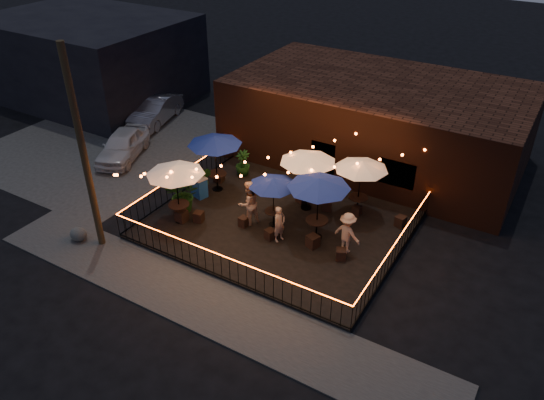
# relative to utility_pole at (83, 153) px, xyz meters

# --- Properties ---
(ground) EXTENTS (110.00, 110.00, 0.00)m
(ground) POSITION_rel_utility_pole_xyz_m (5.40, 2.60, -4.00)
(ground) COLOR black
(ground) RESTS_ON ground
(patio) EXTENTS (10.00, 8.00, 0.15)m
(patio) POSITION_rel_utility_pole_xyz_m (5.40, 4.60, -3.92)
(patio) COLOR black
(patio) RESTS_ON ground
(sidewalk) EXTENTS (18.00, 2.50, 0.05)m
(sidewalk) POSITION_rel_utility_pole_xyz_m (5.40, -0.65, -3.98)
(sidewalk) COLOR #3D3B38
(sidewalk) RESTS_ON ground
(parking_lot) EXTENTS (11.00, 12.00, 0.02)m
(parking_lot) POSITION_rel_utility_pole_xyz_m (-6.60, 6.60, -3.99)
(parking_lot) COLOR #3D3B38
(parking_lot) RESTS_ON ground
(brick_building) EXTENTS (14.00, 8.00, 4.00)m
(brick_building) POSITION_rel_utility_pole_xyz_m (6.40, 12.59, -2.00)
(brick_building) COLOR #32170D
(brick_building) RESTS_ON ground
(background_building) EXTENTS (12.00, 9.00, 5.00)m
(background_building) POSITION_rel_utility_pole_xyz_m (-12.60, 11.60, -1.50)
(background_building) COLOR black
(background_building) RESTS_ON ground
(utility_pole) EXTENTS (0.26, 0.26, 8.00)m
(utility_pole) POSITION_rel_utility_pole_xyz_m (0.00, 0.00, 0.00)
(utility_pole) COLOR #3D3019
(utility_pole) RESTS_ON ground
(fence_front) EXTENTS (10.00, 0.04, 1.04)m
(fence_front) POSITION_rel_utility_pole_xyz_m (5.40, 0.60, -3.34)
(fence_front) COLOR black
(fence_front) RESTS_ON patio
(fence_left) EXTENTS (0.04, 8.00, 1.04)m
(fence_left) POSITION_rel_utility_pole_xyz_m (0.40, 4.60, -3.34)
(fence_left) COLOR black
(fence_left) RESTS_ON patio
(fence_right) EXTENTS (0.04, 8.00, 1.04)m
(fence_right) POSITION_rel_utility_pole_xyz_m (10.40, 4.60, -3.34)
(fence_right) COLOR black
(fence_right) RESTS_ON patio
(festoon_lights) EXTENTS (10.02, 8.72, 1.32)m
(festoon_lights) POSITION_rel_utility_pole_xyz_m (4.39, 4.30, -1.48)
(festoon_lights) COLOR #EF591C
(festoon_lights) RESTS_ON ground
(cafe_table_0) EXTENTS (2.85, 2.85, 2.61)m
(cafe_table_0) POSITION_rel_utility_pole_xyz_m (1.78, 2.70, -1.47)
(cafe_table_0) COLOR black
(cafe_table_0) RESTS_ON patio
(cafe_table_1) EXTENTS (2.56, 2.56, 2.67)m
(cafe_table_1) POSITION_rel_utility_pole_xyz_m (1.60, 5.59, -1.42)
(cafe_table_1) COLOR black
(cafe_table_1) RESTS_ON patio
(cafe_table_2) EXTENTS (2.02, 2.02, 2.19)m
(cafe_table_2) POSITION_rel_utility_pole_xyz_m (5.26, 4.44, -1.85)
(cafe_table_2) COLOR black
(cafe_table_2) RESTS_ON patio
(cafe_table_3) EXTENTS (2.38, 2.38, 2.62)m
(cafe_table_3) POSITION_rel_utility_pole_xyz_m (5.81, 6.28, -1.46)
(cafe_table_3) COLOR black
(cafe_table_3) RESTS_ON patio
(cafe_table_4) EXTENTS (3.15, 3.15, 2.69)m
(cafe_table_4) POSITION_rel_utility_pole_xyz_m (7.17, 4.56, -1.39)
(cafe_table_4) COLOR black
(cafe_table_4) RESTS_ON patio
(cafe_table_5) EXTENTS (2.54, 2.54, 2.46)m
(cafe_table_5) POSITION_rel_utility_pole_xyz_m (7.84, 7.09, -1.60)
(cafe_table_5) COLOR black
(cafe_table_5) RESTS_ON patio
(bistro_chair_0) EXTENTS (0.45, 0.45, 0.51)m
(bistro_chair_0) POSITION_rel_utility_pole_xyz_m (1.85, 2.72, -3.60)
(bistro_chair_0) COLOR black
(bistro_chair_0) RESTS_ON patio
(bistro_chair_1) EXTENTS (0.45, 0.45, 0.44)m
(bistro_chair_1) POSITION_rel_utility_pole_xyz_m (2.47, 3.07, -3.63)
(bistro_chair_1) COLOR black
(bistro_chair_1) RESTS_ON patio
(bistro_chair_2) EXTENTS (0.48, 0.48, 0.50)m
(bistro_chair_2) POSITION_rel_utility_pole_xyz_m (1.21, 6.25, -3.60)
(bistro_chair_2) COLOR black
(bistro_chair_2) RESTS_ON patio
(bistro_chair_3) EXTENTS (0.40, 0.40, 0.42)m
(bistro_chair_3) POSITION_rel_utility_pole_xyz_m (3.13, 6.14, -3.64)
(bistro_chair_3) COLOR black
(bistro_chair_3) RESTS_ON patio
(bistro_chair_4) EXTENTS (0.38, 0.38, 0.42)m
(bistro_chair_4) POSITION_rel_utility_pole_xyz_m (4.26, 3.74, -3.64)
(bistro_chair_4) COLOR black
(bistro_chair_4) RESTS_ON patio
(bistro_chair_5) EXTENTS (0.45, 0.45, 0.42)m
(bistro_chair_5) POSITION_rel_utility_pole_xyz_m (5.65, 3.53, -3.64)
(bistro_chair_5) COLOR black
(bistro_chair_5) RESTS_ON patio
(bistro_chair_6) EXTENTS (0.55, 0.55, 0.50)m
(bistro_chair_6) POSITION_rel_utility_pole_xyz_m (5.42, 6.62, -3.60)
(bistro_chair_6) COLOR black
(bistro_chair_6) RESTS_ON patio
(bistro_chair_7) EXTENTS (0.52, 0.52, 0.47)m
(bistro_chair_7) POSITION_rel_utility_pole_xyz_m (6.65, 6.62, -3.62)
(bistro_chair_7) COLOR black
(bistro_chair_7) RESTS_ON patio
(bistro_chair_8) EXTENTS (0.53, 0.53, 0.50)m
(bistro_chair_8) POSITION_rel_utility_pole_xyz_m (7.33, 3.94, -3.60)
(bistro_chair_8) COLOR black
(bistro_chair_8) RESTS_ON patio
(bistro_chair_9) EXTENTS (0.50, 0.50, 0.45)m
(bistro_chair_9) POSITION_rel_utility_pole_xyz_m (8.60, 3.78, -3.63)
(bistro_chair_9) COLOR black
(bistro_chair_9) RESTS_ON patio
(bistro_chair_10) EXTENTS (0.35, 0.35, 0.40)m
(bistro_chair_10) POSITION_rel_utility_pole_xyz_m (7.90, 6.91, -3.65)
(bistro_chair_10) COLOR black
(bistro_chair_10) RESTS_ON patio
(bistro_chair_11) EXTENTS (0.45, 0.45, 0.45)m
(bistro_chair_11) POSITION_rel_utility_pole_xyz_m (9.77, 7.05, -3.63)
(bistro_chair_11) COLOR black
(bistro_chair_11) RESTS_ON patio
(patron_a) EXTENTS (0.50, 0.63, 1.52)m
(patron_a) POSITION_rel_utility_pole_xyz_m (6.00, 3.65, -3.09)
(patron_a) COLOR tan
(patron_a) RESTS_ON patio
(patron_b) EXTENTS (1.04, 1.15, 1.94)m
(patron_b) POSITION_rel_utility_pole_xyz_m (4.32, 4.04, -2.88)
(patron_b) COLOR tan
(patron_b) RESTS_ON patio
(patron_c) EXTENTS (1.20, 0.83, 1.70)m
(patron_c) POSITION_rel_utility_pole_xyz_m (8.56, 4.32, -3.00)
(patron_c) COLOR #DAAC91
(patron_c) RESTS_ON patio
(potted_shrub_a) EXTENTS (1.78, 1.68, 1.55)m
(potted_shrub_a) POSITION_rel_utility_pole_xyz_m (1.44, 3.45, -3.07)
(potted_shrub_a) COLOR #16350D
(potted_shrub_a) RESTS_ON patio
(potted_shrub_b) EXTENTS (0.95, 0.86, 1.41)m
(potted_shrub_b) POSITION_rel_utility_pole_xyz_m (1.32, 4.93, -3.14)
(potted_shrub_b) COLOR #1A4013
(potted_shrub_b) RESTS_ON patio
(potted_shrub_c) EXTENTS (0.76, 0.76, 1.25)m
(potted_shrub_c) POSITION_rel_utility_pole_xyz_m (1.84, 7.33, -3.23)
(potted_shrub_c) COLOR #1E3E13
(potted_shrub_c) RESTS_ON patio
(cooler) EXTENTS (0.85, 0.71, 0.96)m
(cooler) POSITION_rel_utility_pole_xyz_m (1.25, 4.70, -3.36)
(cooler) COLOR #1A50B3
(cooler) RESTS_ON patio
(boulder) EXTENTS (0.86, 0.75, 0.62)m
(boulder) POSITION_rel_utility_pole_xyz_m (-0.93, -0.32, -3.69)
(boulder) COLOR #41413D
(boulder) RESTS_ON ground
(car_white) EXTENTS (3.08, 4.45, 1.41)m
(car_white) POSITION_rel_utility_pole_xyz_m (-4.57, 5.93, -3.30)
(car_white) COLOR white
(car_white) RESTS_ON ground
(car_silver) EXTENTS (2.56, 4.67, 1.46)m
(car_silver) POSITION_rel_utility_pole_xyz_m (-6.19, 10.25, -3.27)
(car_silver) COLOR #95949C
(car_silver) RESTS_ON ground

